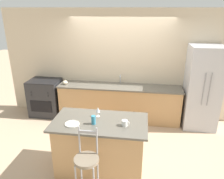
% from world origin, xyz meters
% --- Properties ---
extents(ground_plane, '(18.00, 18.00, 0.00)m').
position_xyz_m(ground_plane, '(0.00, 0.00, 0.00)').
color(ground_plane, tan).
extents(wall_back, '(6.00, 0.07, 2.70)m').
position_xyz_m(wall_back, '(0.00, 0.65, 1.35)').
color(wall_back, beige).
rests_on(wall_back, ground_plane).
extents(back_counter, '(3.02, 0.63, 0.90)m').
position_xyz_m(back_counter, '(0.00, 0.35, 0.45)').
color(back_counter, tan).
rests_on(back_counter, ground_plane).
extents(sink_faucet, '(0.02, 0.13, 0.22)m').
position_xyz_m(sink_faucet, '(0.00, 0.54, 1.03)').
color(sink_faucet, '#ADAFB5').
rests_on(sink_faucet, back_counter).
extents(kitchen_island, '(1.56, 0.85, 0.95)m').
position_xyz_m(kitchen_island, '(-0.10, -1.58, 0.48)').
color(kitchen_island, tan).
rests_on(kitchen_island, ground_plane).
extents(refrigerator, '(0.74, 0.72, 1.93)m').
position_xyz_m(refrigerator, '(1.92, 0.28, 0.97)').
color(refrigerator, '#BCBCC1').
rests_on(refrigerator, ground_plane).
extents(oven_range, '(0.78, 0.64, 0.96)m').
position_xyz_m(oven_range, '(-1.94, 0.32, 0.48)').
color(oven_range, '#28282B').
rests_on(oven_range, ground_plane).
extents(bar_stool_near, '(0.35, 0.35, 1.16)m').
position_xyz_m(bar_stool_near, '(-0.16, -2.25, 0.60)').
color(bar_stool_near, '#99999E').
rests_on(bar_stool_near, ground_plane).
extents(dinner_plate, '(0.24, 0.24, 0.02)m').
position_xyz_m(dinner_plate, '(-0.52, -1.74, 0.96)').
color(dinner_plate, beige).
rests_on(dinner_plate, kitchen_island).
extents(wine_glass, '(0.07, 0.07, 0.17)m').
position_xyz_m(wine_glass, '(-0.16, -1.41, 1.07)').
color(wine_glass, white).
rests_on(wine_glass, kitchen_island).
extents(coffee_mug, '(0.12, 0.09, 0.09)m').
position_xyz_m(coffee_mug, '(0.32, -1.66, 1.00)').
color(coffee_mug, white).
rests_on(coffee_mug, kitchen_island).
extents(tumbler_cup, '(0.07, 0.07, 0.14)m').
position_xyz_m(tumbler_cup, '(-0.18, -1.68, 1.02)').
color(tumbler_cup, teal).
rests_on(tumbler_cup, kitchen_island).
extents(pumpkin_decoration, '(0.12, 0.12, 0.12)m').
position_xyz_m(pumpkin_decoration, '(-1.36, 0.27, 0.94)').
color(pumpkin_decoration, beige).
rests_on(pumpkin_decoration, back_counter).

